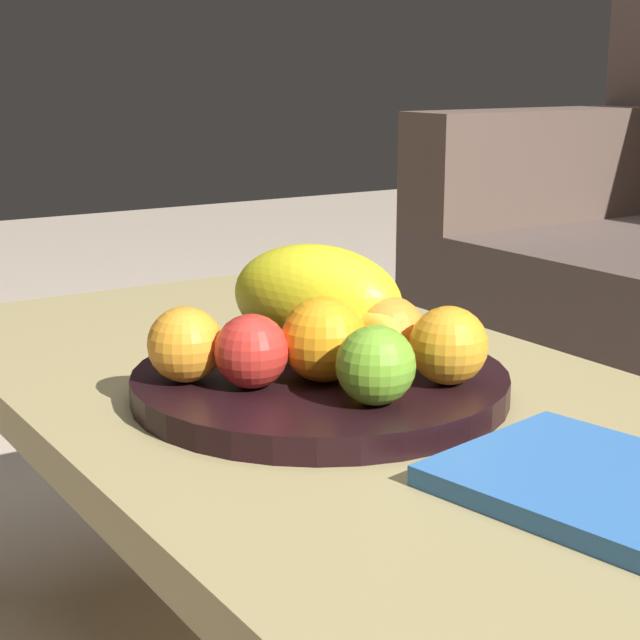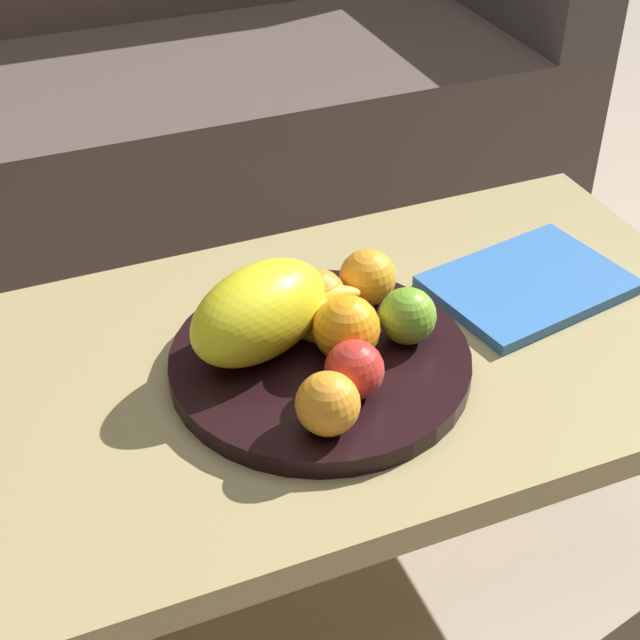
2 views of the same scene
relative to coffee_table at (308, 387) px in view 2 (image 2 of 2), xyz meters
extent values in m
plane|color=#B5A28E|center=(0.00, 0.00, -0.35)|extent=(8.00, 8.00, 0.00)
cube|color=#9E8D5B|center=(0.00, 0.00, 0.02)|extent=(1.11, 0.57, 0.04)
cylinder|color=#9A9561|center=(0.52, 0.24, -0.17)|extent=(0.05, 0.05, 0.36)
cube|color=#4F413C|center=(0.08, 1.00, -0.15)|extent=(1.70, 0.70, 0.40)
cylinder|color=black|center=(0.01, -0.03, 0.06)|extent=(0.36, 0.36, 0.03)
ellipsoid|color=yellow|center=(-0.06, 0.01, 0.12)|extent=(0.22, 0.18, 0.11)
sphere|color=orange|center=(0.03, -0.04, 0.11)|extent=(0.08, 0.08, 0.08)
sphere|color=orange|center=(0.03, 0.04, 0.10)|extent=(0.07, 0.07, 0.07)
sphere|color=orange|center=(-0.04, -0.15, 0.10)|extent=(0.07, 0.07, 0.07)
sphere|color=orange|center=(0.10, 0.05, 0.11)|extent=(0.07, 0.07, 0.07)
sphere|color=#6DA729|center=(0.11, -0.04, 0.10)|extent=(0.07, 0.07, 0.07)
sphere|color=red|center=(0.01, -0.10, 0.10)|extent=(0.07, 0.07, 0.07)
ellipsoid|color=yellow|center=(0.00, 0.01, 0.09)|extent=(0.12, 0.14, 0.03)
ellipsoid|color=gold|center=(-0.02, 0.03, 0.09)|extent=(0.15, 0.07, 0.03)
ellipsoid|color=gold|center=(-0.01, 0.03, 0.11)|extent=(0.13, 0.13, 0.03)
ellipsoid|color=yellow|center=(0.00, 0.03, 0.11)|extent=(0.15, 0.06, 0.03)
cube|color=#336CB9|center=(0.33, 0.03, 0.05)|extent=(0.28, 0.22, 0.02)
camera|label=1|loc=(0.78, -0.53, 0.35)|focal=57.06mm
camera|label=2|loc=(-0.33, -0.83, 0.78)|focal=53.57mm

